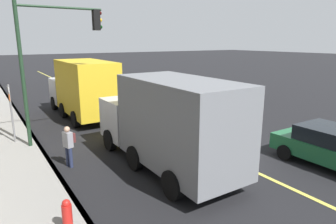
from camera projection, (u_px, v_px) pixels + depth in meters
name	position (u px, v px, depth m)	size (l,w,h in m)	color
ground	(210.00, 151.00, 12.66)	(200.00, 200.00, 0.00)	black
sidewalk_slab	(25.00, 196.00, 8.83)	(80.00, 2.50, 0.15)	gray
curb_edge	(65.00, 186.00, 9.45)	(80.00, 0.16, 0.15)	slate
lane_stripe_center	(210.00, 151.00, 12.65)	(80.00, 0.16, 0.01)	#D8CC4C
car_green	(335.00, 147.00, 10.95)	(4.37, 2.10, 1.47)	#1E6038
truck_gray	(169.00, 122.00, 10.61)	(7.05, 2.49, 3.36)	silver
truck_yellow	(83.00, 88.00, 17.90)	(7.25, 2.51, 3.44)	silver
pedestrian_with_backpack	(69.00, 144.00, 10.92)	(0.42, 0.43, 1.56)	#262D4C
traffic_light_mast	(53.00, 49.00, 12.62)	(0.28, 3.61, 6.23)	#1E3823
street_sign_post	(11.00, 110.00, 13.03)	(0.60, 0.08, 2.74)	slate
fire_hydrant	(67.00, 217.00, 7.11)	(0.24, 0.24, 0.94)	red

